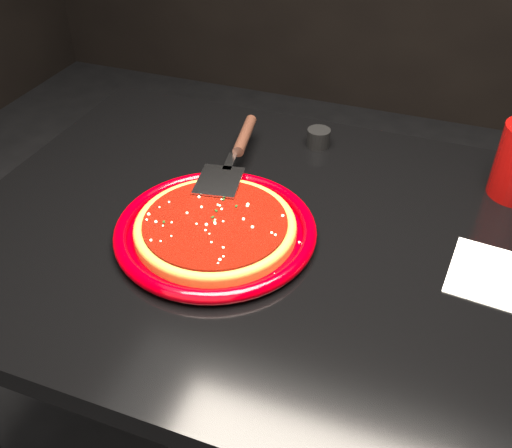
% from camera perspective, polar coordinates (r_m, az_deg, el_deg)
% --- Properties ---
extents(table, '(1.20, 0.80, 0.75)m').
position_cam_1_polar(table, '(1.22, 4.44, -15.00)').
color(table, black).
rests_on(table, floor).
extents(plate, '(0.34, 0.34, 0.02)m').
position_cam_1_polar(plate, '(0.94, -4.06, -0.63)').
color(plate, '#820006').
rests_on(plate, table).
extents(pizza_crust, '(0.27, 0.27, 0.01)m').
position_cam_1_polar(pizza_crust, '(0.94, -4.07, -0.45)').
color(pizza_crust, brown).
rests_on(pizza_crust, plate).
extents(pizza_crust_rim, '(0.27, 0.27, 0.02)m').
position_cam_1_polar(pizza_crust_rim, '(0.94, -4.09, -0.13)').
color(pizza_crust_rim, brown).
rests_on(pizza_crust_rim, plate).
extents(pizza_sauce, '(0.24, 0.24, 0.01)m').
position_cam_1_polar(pizza_sauce, '(0.93, -4.10, 0.10)').
color(pizza_sauce, '#6A0D05').
rests_on(pizza_sauce, plate).
extents(parmesan_dusting, '(0.23, 0.23, 0.01)m').
position_cam_1_polar(parmesan_dusting, '(0.93, -4.12, 0.42)').
color(parmesan_dusting, '#F3E7BA').
rests_on(parmesan_dusting, plate).
extents(basil_flecks, '(0.21, 0.21, 0.00)m').
position_cam_1_polar(basil_flecks, '(0.93, -4.12, 0.38)').
color(basil_flecks, black).
rests_on(basil_flecks, plate).
extents(pizza_server, '(0.14, 0.33, 0.02)m').
position_cam_1_polar(pizza_server, '(1.08, -2.19, 6.97)').
color(pizza_server, silver).
rests_on(pizza_server, plate).
extents(napkin_a, '(0.15, 0.15, 0.00)m').
position_cam_1_polar(napkin_a, '(0.95, 22.94, -4.84)').
color(napkin_a, white).
rests_on(napkin_a, table).
extents(ramekin, '(0.06, 0.06, 0.04)m').
position_cam_1_polar(ramekin, '(1.19, 6.27, 8.58)').
color(ramekin, black).
rests_on(ramekin, table).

